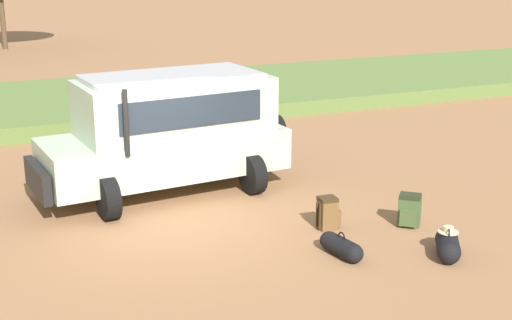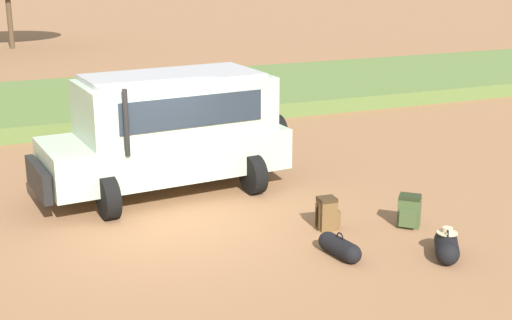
% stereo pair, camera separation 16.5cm
% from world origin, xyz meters
% --- Properties ---
extents(ground_plane, '(320.00, 320.00, 0.00)m').
position_xyz_m(ground_plane, '(0.00, 0.00, 0.00)').
color(ground_plane, '#936642').
extents(grass_bank, '(120.00, 7.00, 0.44)m').
position_xyz_m(grass_bank, '(0.00, 10.47, 0.22)').
color(grass_bank, '#5B7538').
rests_on(grass_bank, ground_plane).
extents(safari_vehicle, '(5.44, 3.05, 2.44)m').
position_xyz_m(safari_vehicle, '(0.57, 1.89, 1.29)').
color(safari_vehicle, '#B2C6A8').
rests_on(safari_vehicle, ground_plane).
extents(backpack_beside_front_wheel, '(0.43, 0.32, 0.60)m').
position_xyz_m(backpack_beside_front_wheel, '(2.56, -1.25, 0.29)').
color(backpack_beside_front_wheel, brown).
rests_on(backpack_beside_front_wheel, ground_plane).
extents(backpack_cluster_center, '(0.48, 0.48, 0.60)m').
position_xyz_m(backpack_cluster_center, '(3.98, -1.71, 0.29)').
color(backpack_cluster_center, '#42562D').
rests_on(backpack_cluster_center, ground_plane).
extents(duffel_bag_low_black_case, '(0.70, 0.87, 0.48)m').
position_xyz_m(duffel_bag_low_black_case, '(3.78, -3.08, 0.19)').
color(duffel_bag_low_black_case, black).
rests_on(duffel_bag_low_black_case, ground_plane).
extents(duffel_bag_soft_canvas, '(0.42, 0.94, 0.42)m').
position_xyz_m(duffel_bag_soft_canvas, '(2.19, -2.39, 0.16)').
color(duffel_bag_soft_canvas, black).
rests_on(duffel_bag_soft_canvas, ground_plane).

